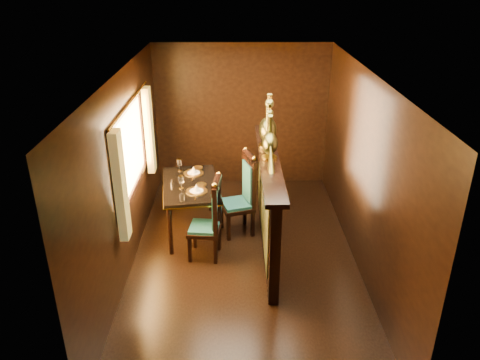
{
  "coord_description": "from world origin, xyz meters",
  "views": [
    {
      "loc": [
        -0.12,
        -5.38,
        3.63
      ],
      "look_at": [
        -0.06,
        0.16,
        1.09
      ],
      "focal_mm": 35.0,
      "sensor_mm": 36.0,
      "label": 1
    }
  ],
  "objects_px": {
    "chair_left": "(212,216)",
    "peacock_right": "(268,119)",
    "peacock_left": "(270,134)",
    "chair_right": "(244,191)",
    "dining_table": "(191,188)"
  },
  "relations": [
    {
      "from": "peacock_left",
      "to": "chair_left",
      "type": "bearing_deg",
      "value": -166.01
    },
    {
      "from": "chair_right",
      "to": "peacock_left",
      "type": "relative_size",
      "value": 1.88
    },
    {
      "from": "chair_left",
      "to": "peacock_left",
      "type": "bearing_deg",
      "value": 20.72
    },
    {
      "from": "dining_table",
      "to": "peacock_right",
      "type": "bearing_deg",
      "value": -12.7
    },
    {
      "from": "dining_table",
      "to": "chair_right",
      "type": "distance_m",
      "value": 0.78
    },
    {
      "from": "chair_left",
      "to": "peacock_right",
      "type": "relative_size",
      "value": 1.48
    },
    {
      "from": "dining_table",
      "to": "chair_right",
      "type": "xyz_separation_m",
      "value": [
        0.78,
        -0.02,
        -0.05
      ]
    },
    {
      "from": "peacock_left",
      "to": "chair_right",
      "type": "bearing_deg",
      "value": 122.63
    },
    {
      "from": "chair_right",
      "to": "peacock_right",
      "type": "height_order",
      "value": "peacock_right"
    },
    {
      "from": "chair_left",
      "to": "dining_table",
      "type": "bearing_deg",
      "value": 122.91
    },
    {
      "from": "chair_left",
      "to": "peacock_left",
      "type": "height_order",
      "value": "peacock_left"
    },
    {
      "from": "chair_right",
      "to": "peacock_right",
      "type": "distance_m",
      "value": 1.15
    },
    {
      "from": "chair_left",
      "to": "peacock_right",
      "type": "height_order",
      "value": "peacock_right"
    },
    {
      "from": "chair_left",
      "to": "chair_right",
      "type": "bearing_deg",
      "value": 63.45
    },
    {
      "from": "peacock_right",
      "to": "peacock_left",
      "type": "bearing_deg",
      "value": -90.0
    }
  ]
}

